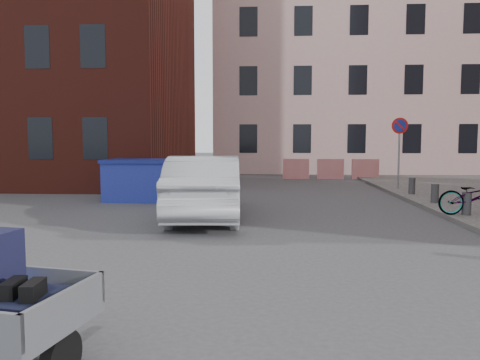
{
  "coord_description": "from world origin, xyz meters",
  "views": [
    {
      "loc": [
        1.15,
        -8.28,
        1.97
      ],
      "look_at": [
        0.54,
        1.67,
        1.1
      ],
      "focal_mm": 35.0,
      "sensor_mm": 36.0,
      "label": 1
    }
  ],
  "objects": [
    {
      "name": "barriers",
      "position": [
        4.2,
        15.0,
        0.5
      ],
      "size": [
        4.7,
        0.18,
        1.0
      ],
      "color": "red",
      "rests_on": "ground"
    },
    {
      "name": "silver_car",
      "position": [
        -0.43,
        3.15,
        0.78
      ],
      "size": [
        2.07,
        4.89,
        1.57
      ],
      "primitive_type": "imported",
      "rotation": [
        0.0,
        0.0,
        3.23
      ],
      "color": "#A2A4A9",
      "rests_on": "ground"
    },
    {
      "name": "ground",
      "position": [
        0.0,
        0.0,
        0.0
      ],
      "size": [
        120.0,
        120.0,
        0.0
      ],
      "primitive_type": "plane",
      "color": "#38383A",
      "rests_on": "ground"
    },
    {
      "name": "building_pink",
      "position": [
        6.0,
        22.0,
        7.0
      ],
      "size": [
        16.0,
        8.0,
        14.0
      ],
      "primitive_type": "cube",
      "color": "#CAA49C",
      "rests_on": "ground"
    },
    {
      "name": "bicycle",
      "position": [
        6.2,
        3.36,
        0.59
      ],
      "size": [
        1.79,
        0.64,
        0.94
      ],
      "primitive_type": "imported",
      "rotation": [
        0.0,
        0.0,
        1.56
      ],
      "color": "black",
      "rests_on": "sidewalk"
    },
    {
      "name": "no_parking_sign",
      "position": [
        6.0,
        9.48,
        2.01
      ],
      "size": [
        0.6,
        0.09,
        2.65
      ],
      "color": "gray",
      "rests_on": "sidewalk"
    },
    {
      "name": "building_brick",
      "position": [
        -9.0,
        13.0,
        7.0
      ],
      "size": [
        12.0,
        10.0,
        14.0
      ],
      "primitive_type": "cube",
      "color": "#591E16",
      "rests_on": "ground"
    },
    {
      "name": "bollards",
      "position": [
        6.0,
        3.4,
        0.4
      ],
      "size": [
        0.22,
        9.02,
        0.55
      ],
      "color": "#3A3A3D",
      "rests_on": "sidewalk"
    },
    {
      "name": "dumpster",
      "position": [
        -2.48,
        6.5,
        0.67
      ],
      "size": [
        3.22,
        1.75,
        1.33
      ],
      "rotation": [
        0.0,
        0.0,
        -0.04
      ],
      "color": "#212E9F",
      "rests_on": "ground"
    }
  ]
}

